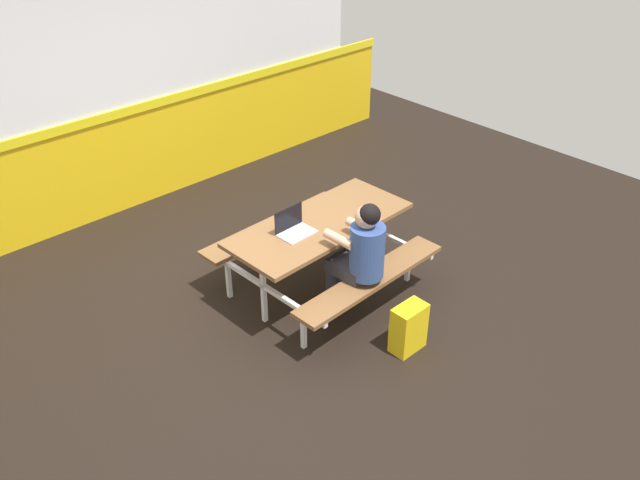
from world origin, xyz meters
TOP-DOWN VIEW (x-y plane):
  - ground_plane at (0.00, 0.00)m, footprint 10.00×10.00m
  - accent_backdrop at (0.00, 2.72)m, footprint 8.00×0.14m
  - picnic_table_main at (0.50, 0.00)m, footprint 1.78×1.60m
  - student_nearer at (0.45, -0.56)m, footprint 0.37×0.53m
  - laptop_silver at (0.21, 0.03)m, footprint 0.33×0.23m
  - backpack_dark at (0.45, -1.13)m, footprint 0.30×0.22m

SIDE VIEW (x-z plane):
  - ground_plane at x=0.00m, z-range -0.02..0.00m
  - backpack_dark at x=0.45m, z-range 0.00..0.44m
  - picnic_table_main at x=0.50m, z-range 0.20..0.94m
  - student_nearer at x=0.45m, z-range 0.10..1.31m
  - laptop_silver at x=0.21m, z-range 0.67..0.90m
  - accent_backdrop at x=0.00m, z-range -0.05..2.55m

